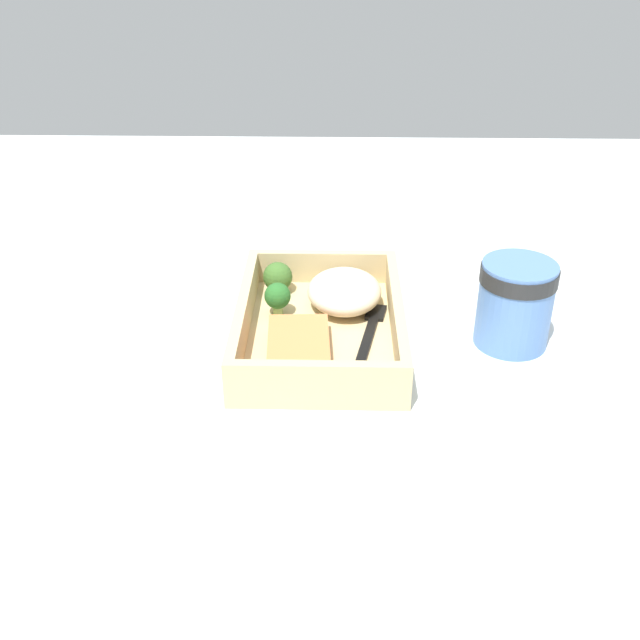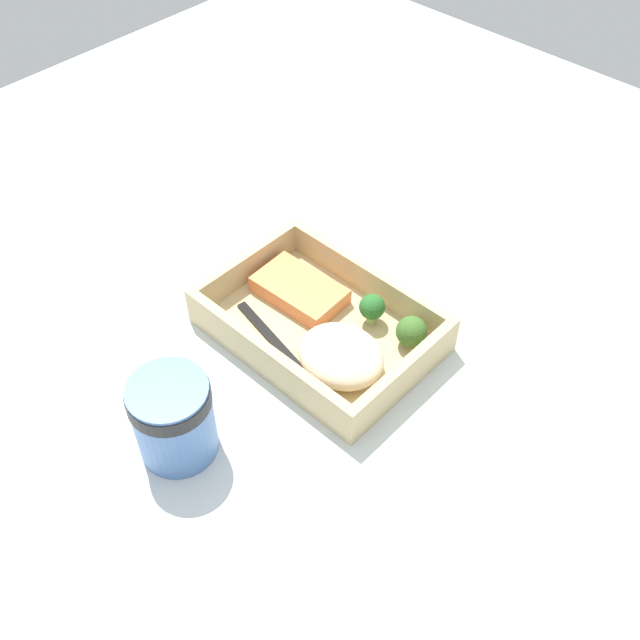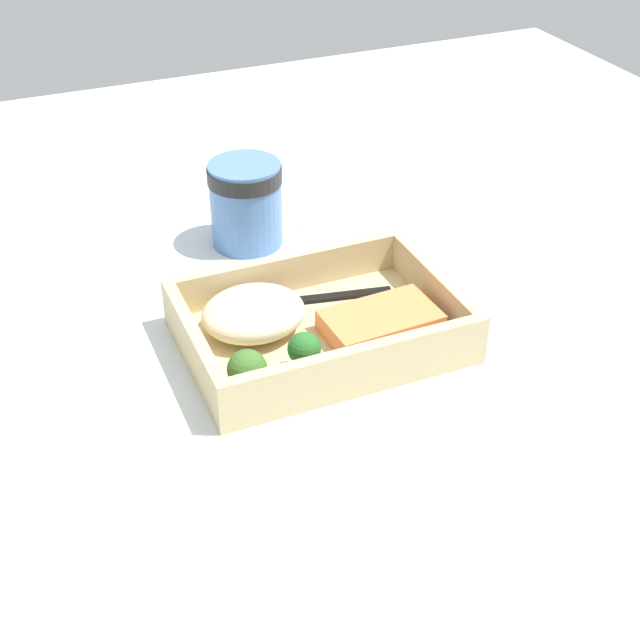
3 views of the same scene
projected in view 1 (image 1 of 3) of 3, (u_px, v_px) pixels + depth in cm
name	position (u px, v px, depth cm)	size (l,w,h in cm)	color
ground_plane	(320.00, 347.00, 87.14)	(160.00, 160.00, 2.00)	silver
takeout_tray	(320.00, 336.00, 86.33)	(26.68, 18.72, 1.20)	tan
tray_rim	(320.00, 316.00, 85.00)	(26.68, 18.72, 4.05)	tan
salmon_fillet	(299.00, 349.00, 80.74)	(11.17, 6.64, 2.21)	#ED8047
mashed_potatoes	(344.00, 291.00, 89.99)	(10.28, 8.91, 4.20)	beige
broccoli_floret_1	(278.00, 277.00, 93.18)	(3.68, 3.68, 4.01)	#759F50
broccoli_floret_2	(278.00, 297.00, 88.11)	(3.13, 3.13, 4.13)	#8AAA63
fork	(369.00, 334.00, 85.00)	(15.82, 4.67, 0.44)	black
paper_cup	(516.00, 301.00, 83.25)	(8.54, 8.54, 10.00)	#5077B3
receipt_slip	(515.00, 410.00, 75.00)	(9.59, 11.48, 0.24)	white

